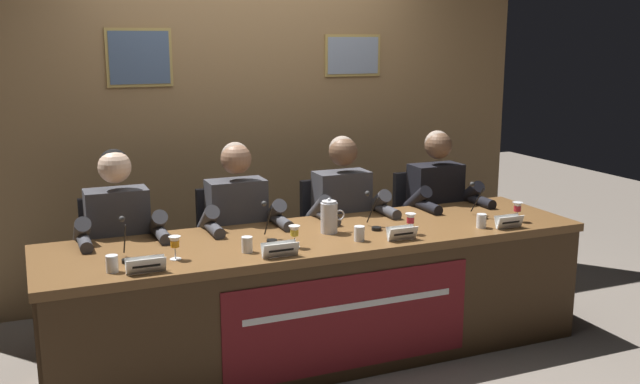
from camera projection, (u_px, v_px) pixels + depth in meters
ground_plane at (320, 352)px, 4.35m from camera, size 12.00×12.00×0.00m
wall_back_panelled at (251, 117)px, 5.26m from camera, size 4.40×0.14×2.60m
conference_table at (328, 277)px, 4.15m from camera, size 3.20×0.85×0.74m
chair_far_left at (118, 274)px, 4.39m from camera, size 0.44×0.44×0.91m
panelist_far_left at (120, 239)px, 4.15m from camera, size 0.51×0.48×1.24m
nameplate_far_left at (146, 265)px, 3.49m from camera, size 0.19×0.06×0.08m
juice_glass_far_left at (175, 243)px, 3.69m from camera, size 0.06×0.06×0.12m
water_cup_far_left at (112, 265)px, 3.50m from camera, size 0.06×0.06×0.08m
microphone_far_left at (126, 247)px, 3.68m from camera, size 0.06×0.17×0.22m
chair_center_left at (233, 260)px, 4.67m from camera, size 0.44×0.44×0.91m
panelist_center_left at (241, 227)px, 4.43m from camera, size 0.51×0.48×1.24m
nameplate_center_left at (280, 249)px, 3.74m from camera, size 0.19×0.06×0.08m
juice_glass_center_left at (294, 232)px, 3.90m from camera, size 0.06×0.06×0.12m
water_cup_center_left at (247, 245)px, 3.83m from camera, size 0.06×0.06×0.08m
microphone_center_left at (269, 228)px, 4.03m from camera, size 0.06×0.17×0.22m
chair_center_right at (334, 248)px, 4.94m from camera, size 0.44×0.44×0.91m
panelist_center_right at (347, 216)px, 4.70m from camera, size 0.51×0.48×1.24m
nameplate_center_right at (402, 233)px, 4.06m from camera, size 0.18×0.06×0.08m
juice_glass_center_right at (410, 220)px, 4.17m from camera, size 0.06×0.06×0.12m
water_cup_center_right at (359, 234)px, 4.04m from camera, size 0.06×0.06×0.08m
microphone_center_right at (373, 217)px, 4.29m from camera, size 0.06×0.17×0.22m
chair_far_right at (425, 237)px, 5.22m from camera, size 0.44×0.44×0.91m
panelist_far_right at (441, 206)px, 4.98m from camera, size 0.51×0.48×1.24m
nameplate_far_right at (509, 222)px, 4.31m from camera, size 0.18×0.06×0.08m
juice_glass_far_right at (517, 208)px, 4.46m from camera, size 0.06×0.06×0.12m
water_cup_far_right at (481, 222)px, 4.32m from camera, size 0.06×0.06×0.08m
microphone_far_right at (479, 206)px, 4.57m from camera, size 0.06×0.17×0.22m
water_pitcher_central at (329, 217)px, 4.20m from camera, size 0.15×0.10×0.21m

